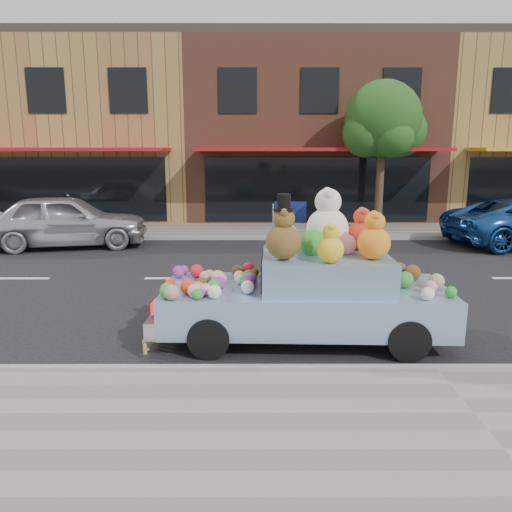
{
  "coord_description": "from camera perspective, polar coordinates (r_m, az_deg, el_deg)",
  "views": [
    {
      "loc": [
        -2.37,
        -11.08,
        2.91
      ],
      "look_at": [
        -2.35,
        -3.35,
        1.25
      ],
      "focal_mm": 35.0,
      "sensor_mm": 36.0,
      "label": 1
    }
  ],
  "objects": [
    {
      "name": "ground",
      "position": [
        11.7,
        11.58,
        -2.53
      ],
      "size": [
        120.0,
        120.0,
        0.0
      ],
      "primitive_type": "plane",
      "color": "black",
      "rests_on": "ground"
    },
    {
      "name": "near_sidewalk",
      "position": [
        5.9,
        24.91,
        -18.03
      ],
      "size": [
        60.0,
        3.0,
        0.12
      ],
      "primitive_type": "cube",
      "color": "gray",
      "rests_on": "ground"
    },
    {
      "name": "far_sidewalk",
      "position": [
        17.97,
        7.47,
        2.9
      ],
      "size": [
        60.0,
        3.0,
        0.12
      ],
      "primitive_type": "cube",
      "color": "gray",
      "rests_on": "ground"
    },
    {
      "name": "near_kerb",
      "position": [
        7.12,
        19.8,
        -12.19
      ],
      "size": [
        60.0,
        0.12,
        0.13
      ],
      "primitive_type": "cube",
      "color": "gray",
      "rests_on": "ground"
    },
    {
      "name": "far_kerb",
      "position": [
        16.5,
        8.14,
        2.08
      ],
      "size": [
        60.0,
        0.12,
        0.13
      ],
      "primitive_type": "cube",
      "color": "gray",
      "rests_on": "ground"
    },
    {
      "name": "storefront_left",
      "position": [
        24.29,
        -18.95,
        13.23
      ],
      "size": [
        10.0,
        9.8,
        7.3
      ],
      "color": "olive",
      "rests_on": "ground"
    },
    {
      "name": "storefront_mid",
      "position": [
        23.19,
        5.91,
        13.88
      ],
      "size": [
        10.0,
        9.8,
        7.3
      ],
      "color": "brown",
      "rests_on": "ground"
    },
    {
      "name": "street_tree",
      "position": [
        18.19,
        14.31,
        14.23
      ],
      "size": [
        3.0,
        2.7,
        5.22
      ],
      "color": "#38281C",
      "rests_on": "ground"
    },
    {
      "name": "car_silver",
      "position": [
        16.06,
        -20.91,
        3.8
      ],
      "size": [
        5.0,
        2.77,
        1.61
      ],
      "primitive_type": "imported",
      "rotation": [
        0.0,
        0.0,
        1.76
      ],
      "color": "#B4B5BA",
      "rests_on": "ground"
    },
    {
      "name": "art_car",
      "position": [
        7.72,
        5.95,
        -3.67
      ],
      "size": [
        4.54,
        1.9,
        2.33
      ],
      "rotation": [
        0.0,
        0.0,
        -0.03
      ],
      "color": "black",
      "rests_on": "ground"
    }
  ]
}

